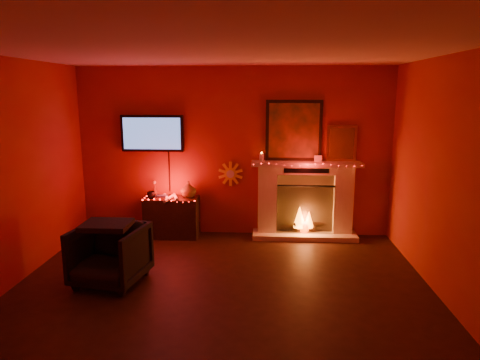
% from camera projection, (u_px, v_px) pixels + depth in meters
% --- Properties ---
extents(room, '(5.00, 5.00, 5.00)m').
position_uv_depth(room, '(216.00, 185.00, 4.41)').
color(room, black).
rests_on(room, ground).
extents(floor, '(5.00, 5.00, 0.00)m').
position_uv_depth(floor, '(217.00, 306.00, 4.68)').
color(floor, black).
rests_on(floor, ground).
extents(fireplace, '(1.72, 0.40, 2.18)m').
position_uv_depth(fireplace, '(305.00, 193.00, 6.81)').
color(fireplace, beige).
rests_on(fireplace, floor).
extents(tv, '(1.00, 0.07, 1.24)m').
position_uv_depth(tv, '(152.00, 134.00, 6.82)').
color(tv, black).
rests_on(tv, room).
extents(sunburst_clock, '(0.40, 0.03, 0.40)m').
position_uv_depth(sunburst_clock, '(230.00, 174.00, 6.91)').
color(sunburst_clock, yellow).
rests_on(sunburst_clock, room).
extents(console_table, '(0.85, 0.57, 0.91)m').
position_uv_depth(console_table, '(173.00, 215.00, 6.87)').
color(console_table, black).
rests_on(console_table, floor).
extents(armchair, '(0.91, 0.92, 0.73)m').
position_uv_depth(armchair, '(110.00, 255.00, 5.17)').
color(armchair, black).
rests_on(armchair, floor).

